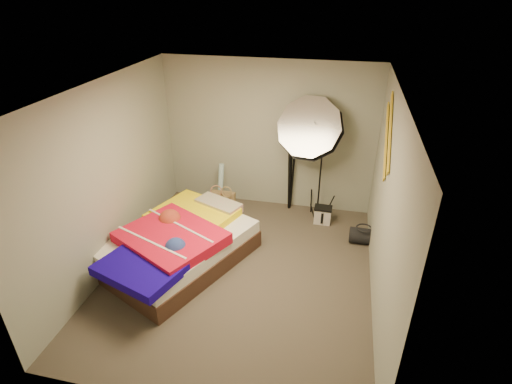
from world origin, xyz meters
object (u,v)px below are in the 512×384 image
(camera_case, at_px, (323,215))
(photo_umbrella, at_px, (311,129))
(tote_bag, at_px, (223,203))
(wrapping_roll, at_px, (221,186))
(duffel_bag, at_px, (363,236))
(bed, at_px, (178,244))
(camera_tripod, at_px, (291,170))

(camera_case, relative_size, photo_umbrella, 0.12)
(tote_bag, xyz_separation_m, wrapping_roll, (-0.11, 0.23, 0.19))
(duffel_bag, relative_size, photo_umbrella, 0.18)
(tote_bag, distance_m, wrapping_roll, 0.32)
(photo_umbrella, bearing_deg, bed, -134.82)
(wrapping_roll, xyz_separation_m, duffel_bag, (2.42, -0.60, -0.27))
(bed, xyz_separation_m, photo_umbrella, (1.60, 1.61, 1.25))
(camera_case, xyz_separation_m, duffel_bag, (0.64, -0.44, -0.01))
(tote_bag, height_order, photo_umbrella, photo_umbrella)
(tote_bag, relative_size, wrapping_roll, 0.51)
(duffel_bag, bearing_deg, bed, -157.48)
(camera_case, xyz_separation_m, bed, (-1.90, -1.47, 0.16))
(camera_tripod, bearing_deg, camera_case, -30.29)
(photo_umbrella, relative_size, camera_tripod, 1.68)
(wrapping_roll, height_order, camera_tripod, camera_tripod)
(wrapping_roll, relative_size, duffel_bag, 1.99)
(camera_case, bearing_deg, bed, -141.06)
(camera_case, bearing_deg, camera_tripod, 150.87)
(wrapping_roll, height_order, bed, wrapping_roll)
(camera_case, bearing_deg, duffel_bag, -33.71)
(bed, bearing_deg, tote_bag, 80.80)
(photo_umbrella, distance_m, camera_tripod, 0.89)
(tote_bag, distance_m, bed, 1.42)
(duffel_bag, distance_m, photo_umbrella, 1.80)
(bed, relative_size, camera_tripod, 1.95)
(camera_case, bearing_deg, tote_bag, -176.33)
(tote_bag, height_order, camera_case, tote_bag)
(photo_umbrella, height_order, camera_tripod, photo_umbrella)
(tote_bag, bearing_deg, photo_umbrella, 10.00)
(camera_case, bearing_deg, wrapping_roll, 176.14)
(photo_umbrella, bearing_deg, camera_case, -24.44)
(bed, height_order, photo_umbrella, photo_umbrella)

